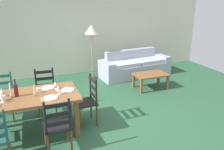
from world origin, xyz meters
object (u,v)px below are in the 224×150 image
(dining_chair_near_right, at_px, (57,126))
(dining_table, at_px, (23,101))
(wine_glass_far_right, at_px, (55,84))
(wine_glass_near_left, at_px, (1,96))
(coffee_cup_primary, at_px, (38,90))
(couch, at_px, (134,66))
(standing_lamp, at_px, (91,33))
(dining_chair_far_right, at_px, (46,92))
(coffee_cup_secondary, at_px, (3,98))
(wine_glass_far_left, at_px, (2,91))
(coffee_table, at_px, (151,76))
(dining_chair_far_left, at_px, (3,97))
(wine_glass_near_right, at_px, (58,89))
(dining_chair_head_east, at_px, (88,101))
(wine_bottle, at_px, (16,90))

(dining_chair_near_right, bearing_deg, dining_table, 123.48)
(wine_glass_far_right, bearing_deg, wine_glass_near_left, -162.03)
(coffee_cup_primary, height_order, couch, coffee_cup_primary)
(dining_chair_near_right, distance_m, standing_lamp, 3.77)
(dining_table, bearing_deg, dining_chair_far_right, 60.83)
(coffee_cup_secondary, relative_size, couch, 0.04)
(wine_glass_far_left, height_order, couch, wine_glass_far_left)
(dining_chair_near_right, relative_size, coffee_table, 1.07)
(wine_glass_far_left, xyz_separation_m, standing_lamp, (2.31, 2.48, 0.55))
(coffee_cup_primary, bearing_deg, dining_chair_near_right, -75.84)
(dining_chair_far_left, height_order, couch, dining_chair_far_left)
(coffee_cup_primary, xyz_separation_m, couch, (3.06, 2.33, -0.50))
(wine_glass_far_left, xyz_separation_m, coffee_cup_primary, (0.60, -0.04, -0.07))
(dining_chair_near_right, height_order, coffee_table, dining_chair_near_right)
(wine_glass_near_right, xyz_separation_m, wine_glass_far_left, (-0.92, 0.25, 0.00))
(wine_glass_near_left, xyz_separation_m, standing_lamp, (2.30, 2.74, 0.55))
(dining_chair_head_east, xyz_separation_m, wine_glass_near_right, (-0.56, -0.14, 0.38))
(dining_chair_far_left, xyz_separation_m, dining_chair_far_right, (0.84, -0.02, 0.00))
(wine_glass_near_right, height_order, coffee_cup_primary, wine_glass_near_right)
(coffee_cup_primary, bearing_deg, wine_glass_near_left, -158.98)
(wine_glass_far_right, bearing_deg, dining_chair_head_east, -12.79)
(dining_chair_far_left, xyz_separation_m, couch, (3.74, 1.62, -0.19))
(dining_chair_head_east, height_order, wine_glass_far_right, dining_chair_head_east)
(coffee_cup_secondary, bearing_deg, dining_table, 11.93)
(dining_table, distance_m, wine_glass_near_left, 0.39)
(dining_chair_far_left, xyz_separation_m, wine_glass_near_right, (1.00, -0.92, 0.38))
(coffee_cup_secondary, bearing_deg, dining_chair_head_east, 3.07)
(coffee_cup_secondary, relative_size, standing_lamp, 0.05)
(dining_table, xyz_separation_m, dining_chair_head_east, (1.16, 0.02, -0.19))
(wine_glass_far_right, relative_size, coffee_cup_secondary, 1.79)
(dining_chair_far_right, relative_size, wine_glass_near_right, 5.96)
(dining_chair_far_left, bearing_deg, wine_bottle, -67.20)
(wine_glass_near_left, xyz_separation_m, wine_glass_far_right, (0.89, 0.29, 0.00))
(dining_chair_far_right, relative_size, couch, 0.41)
(coffee_table, xyz_separation_m, standing_lamp, (-1.26, 1.40, 1.06))
(wine_bottle, height_order, couch, wine_bottle)
(couch, bearing_deg, wine_glass_near_left, -144.89)
(coffee_cup_secondary, bearing_deg, dining_chair_near_right, -40.48)
(dining_chair_near_right, xyz_separation_m, dining_chair_head_east, (0.68, 0.73, 0.00))
(wine_glass_near_left, distance_m, wine_glass_far_left, 0.27)
(dining_chair_far_right, bearing_deg, wine_glass_near_right, -79.78)
(wine_glass_far_right, bearing_deg, coffee_table, 21.60)
(wine_glass_near_right, bearing_deg, wine_glass_near_left, -178.86)
(coffee_cup_secondary, distance_m, standing_lamp, 3.56)
(dining_table, bearing_deg, dining_chair_head_east, 0.78)
(coffee_cup_secondary, bearing_deg, wine_glass_far_left, 98.86)
(dining_chair_far_right, distance_m, standing_lamp, 2.57)
(dining_chair_far_left, relative_size, dining_chair_far_right, 1.00)
(wine_glass_near_right, bearing_deg, coffee_cup_secondary, 176.12)
(dining_table, distance_m, couch, 4.13)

